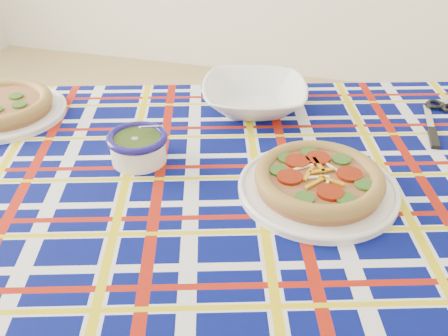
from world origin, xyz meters
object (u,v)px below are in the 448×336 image
(serving_bowl, at_px, (254,96))
(main_focaccia_plate, at_px, (319,179))
(pesto_bowl, at_px, (138,145))
(dining_table, at_px, (225,220))

(serving_bowl, bearing_deg, main_focaccia_plate, -58.52)
(main_focaccia_plate, height_order, serving_bowl, serving_bowl)
(main_focaccia_plate, distance_m, pesto_bowl, 0.40)
(dining_table, relative_size, serving_bowl, 6.78)
(main_focaccia_plate, height_order, pesto_bowl, pesto_bowl)
(serving_bowl, bearing_deg, pesto_bowl, -121.20)
(dining_table, distance_m, serving_bowl, 0.40)
(dining_table, relative_size, main_focaccia_plate, 5.56)
(dining_table, relative_size, pesto_bowl, 13.84)
(main_focaccia_plate, bearing_deg, dining_table, -167.08)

